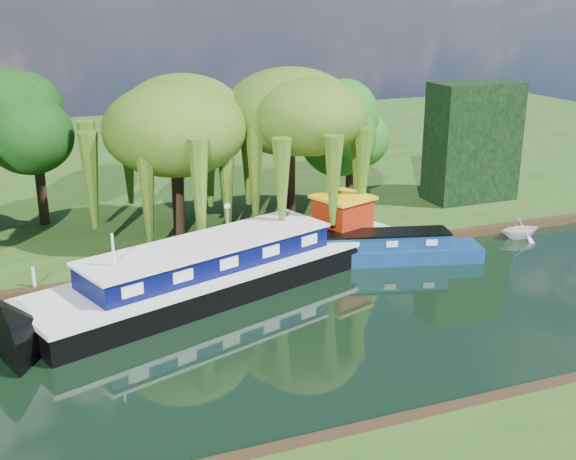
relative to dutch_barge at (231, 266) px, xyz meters
name	(u,v)px	position (x,y,z in m)	size (l,w,h in m)	color
ground	(289,333)	(0.73, -5.96, -1.07)	(120.00, 120.00, 0.00)	black
far_bank	(142,164)	(0.73, 28.04, -0.85)	(120.00, 52.00, 0.45)	#223F11
dutch_barge	(231,266)	(0.00, 0.00, 0.00)	(20.94, 11.06, 4.34)	black
narrowboat	(369,250)	(8.04, 0.59, -0.43)	(12.60, 5.29, 1.82)	navy
red_dinghy	(6,316)	(-10.70, 0.37, -1.07)	(2.46, 3.45, 0.71)	maroon
white_cruiser	(519,238)	(18.39, 0.79, -1.07)	(2.25, 2.61, 1.37)	silver
willow_left	(175,127)	(-0.78, 7.79, 5.74)	(7.31, 7.31, 8.76)	black
willow_right	(289,126)	(5.49, 5.96, 5.69)	(7.10, 7.10, 8.65)	black
tree_far_mid	(35,128)	(-8.10, 12.82, 5.37)	(5.31, 5.31, 8.69)	black
tree_far_right	(351,133)	(11.01, 9.10, 4.39)	(4.44, 4.44, 7.27)	black
conifer_hedge	(473,142)	(19.73, 8.04, 3.38)	(6.00, 3.00, 8.00)	black
lamppost	(228,213)	(1.23, 4.54, 1.35)	(0.36, 0.36, 2.56)	silver
mooring_posts	(222,252)	(0.23, 2.44, -0.12)	(19.16, 0.16, 1.00)	silver
reeds_near	(534,373)	(7.61, -13.53, -0.52)	(33.70, 1.50, 1.10)	#245616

